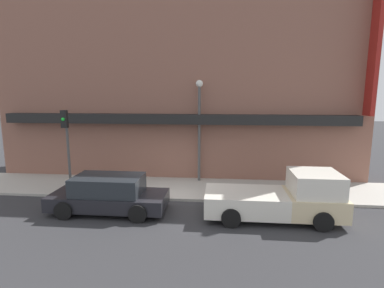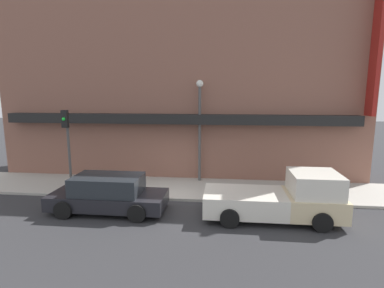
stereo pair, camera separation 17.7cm
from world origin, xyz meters
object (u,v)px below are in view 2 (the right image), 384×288
at_px(parked_car, 108,194).
at_px(street_lamp, 200,118).
at_px(traffic_light, 67,136).
at_px(pickup_truck, 281,199).
at_px(fire_hydrant, 132,185).

height_order(parked_car, street_lamp, street_lamp).
bearing_deg(traffic_light, pickup_truck, -12.66).
bearing_deg(fire_hydrant, parked_car, -100.19).
relative_size(pickup_truck, parked_car, 1.10).
relative_size(fire_hydrant, traffic_light, 0.19).
bearing_deg(street_lamp, pickup_truck, -51.10).
xyz_separation_m(pickup_truck, street_lamp, (-3.41, 4.23, 2.60)).
xyz_separation_m(parked_car, traffic_light, (-2.73, 2.11, 2.00)).
bearing_deg(pickup_truck, traffic_light, 167.79).
xyz_separation_m(parked_car, street_lamp, (3.26, 4.23, 2.67)).
height_order(parked_car, fire_hydrant, parked_car).
xyz_separation_m(street_lamp, traffic_light, (-5.99, -2.12, -0.68)).
bearing_deg(street_lamp, traffic_light, -160.54).
relative_size(parked_car, fire_hydrant, 6.43).
distance_m(pickup_truck, street_lamp, 6.03).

